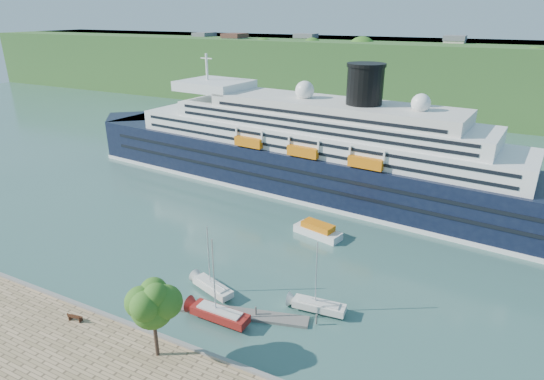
{
  "coord_description": "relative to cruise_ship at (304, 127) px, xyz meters",
  "views": [
    {
      "loc": [
        27.73,
        -30.35,
        33.9
      ],
      "look_at": [
        -2.89,
        30.0,
        7.2
      ],
      "focal_mm": 30.0,
      "sensor_mm": 36.0,
      "label": 1
    }
  ],
  "objects": [
    {
      "name": "floating_pontoon",
      "position": [
        10.3,
        -42.23,
        -12.64
      ],
      "size": [
        16.22,
        6.09,
        0.36
      ],
      "primitive_type": null,
      "rotation": [
        0.0,
        0.0,
        0.26
      ],
      "color": "slate",
      "rests_on": "ground"
    },
    {
      "name": "sailboat_white_near",
      "position": [
        4.78,
        -40.0,
        -8.33
      ],
      "size": [
        7.22,
        4.03,
        8.99
      ],
      "primitive_type": null,
      "rotation": [
        0.0,
        0.0,
        -0.32
      ],
      "color": "silver",
      "rests_on": "ground"
    },
    {
      "name": "far_hillside",
      "position": [
        6.28,
        94.57,
        -0.82
      ],
      "size": [
        400.0,
        50.0,
        24.0
      ],
      "primitive_type": "cube",
      "color": "#294F1F",
      "rests_on": "ground"
    },
    {
      "name": "cruise_ship",
      "position": [
        0.0,
        0.0,
        0.0
      ],
      "size": [
        115.29,
        27.82,
        25.65
      ],
      "primitive_type": null,
      "rotation": [
        0.0,
        0.0,
        -0.1
      ],
      "color": "black",
      "rests_on": "ground"
    },
    {
      "name": "sailboat_red",
      "position": [
        8.76,
        -44.46,
        -7.69
      ],
      "size": [
        7.98,
        2.34,
        10.26
      ],
      "primitive_type": null,
      "rotation": [
        0.0,
        0.0,
        -0.02
      ],
      "color": "maroon",
      "rests_on": "ground"
    },
    {
      "name": "quay_coping",
      "position": [
        6.28,
        -50.63,
        -11.67
      ],
      "size": [
        220.0,
        0.5,
        0.3
      ],
      "primitive_type": "cube",
      "color": "slate",
      "rests_on": "promenade"
    },
    {
      "name": "ground",
      "position": [
        6.28,
        -50.43,
        -12.82
      ],
      "size": [
        400.0,
        400.0,
        0.0
      ],
      "primitive_type": "plane",
      "color": "#325954",
      "rests_on": "ground"
    },
    {
      "name": "promenade_tree",
      "position": [
        6.67,
        -52.91,
        -7.1
      ],
      "size": [
        5.7,
        5.7,
        9.45
      ],
      "primitive_type": null,
      "color": "#295C18",
      "rests_on": "promenade"
    },
    {
      "name": "tender_launch",
      "position": [
        10.86,
        -18.84,
        -11.71
      ],
      "size": [
        8.44,
        4.58,
        2.22
      ],
      "primitive_type": null,
      "rotation": [
        0.0,
        0.0,
        -0.24
      ],
      "color": "orange",
      "rests_on": "ground"
    },
    {
      "name": "sailboat_white_far",
      "position": [
        18.41,
        -37.54,
        -8.29
      ],
      "size": [
        7.18,
        2.63,
        9.07
      ],
      "primitive_type": null,
      "rotation": [
        0.0,
        0.0,
        0.1
      ],
      "color": "silver",
      "rests_on": "ground"
    },
    {
      "name": "park_bench",
      "position": [
        -5.34,
        -52.81,
        -11.27
      ],
      "size": [
        1.8,
        0.96,
        1.1
      ],
      "primitive_type": null,
      "rotation": [
        0.0,
        0.0,
        0.16
      ],
      "color": "#4F2916",
      "rests_on": "promenade"
    }
  ]
}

